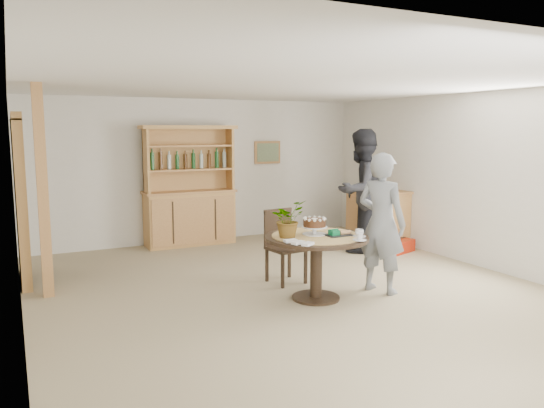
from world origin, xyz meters
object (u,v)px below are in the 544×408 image
Objects in this scene: sideboard at (377,215)px; red_suitcase at (395,246)px; dining_chair at (283,241)px; adult_person at (361,191)px; hutch at (189,205)px; teen_boy at (381,223)px; dining_table at (316,248)px.

sideboard is 0.91m from red_suitcase.
sideboard is 3.02m from dining_chair.
hutch is at bearing -52.00° from adult_person.
teen_boy is at bearing -54.58° from dining_chair.
adult_person reaches higher than dining_table.
hutch is 2.91m from adult_person.
teen_boy reaches higher than dining_table.
sideboard is at bearing -160.51° from adult_person.
dining_table is (0.41, -3.54, -0.08)m from hutch.
teen_boy is 2.45× the size of red_suitcase.
adult_person is (1.92, 0.97, 0.46)m from dining_chair.
hutch is 3.85m from teen_boy.
hutch is 2.74m from dining_chair.
dining_table is 1.27× the size of dining_chair.
dining_table is at bearing 60.67° from teen_boy.
dining_table is 2.87m from red_suitcase.
teen_boy is 2.18m from adult_person.
adult_person is 2.86× the size of red_suitcase.
teen_boy is at bearing -152.01° from red_suitcase.
dining_chair is at bearing 20.18° from teen_boy.
adult_person is (2.32, -1.74, 0.30)m from hutch.
dining_table is 2.65m from adult_person.
hutch is 1.70× the size of dining_table.
adult_person is 1.06m from red_suitcase.
dining_chair is 0.55× the size of teen_boy.
teen_boy is at bearing -126.67° from sideboard.
hutch is at bearing 157.79° from sideboard.
teen_boy is (-1.78, -2.40, 0.38)m from sideboard.
teen_boy is 2.35m from red_suitcase.
teen_boy reaches higher than sideboard.
hutch is 2.94× the size of red_suitcase.
dining_chair is 1.31m from teen_boy.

